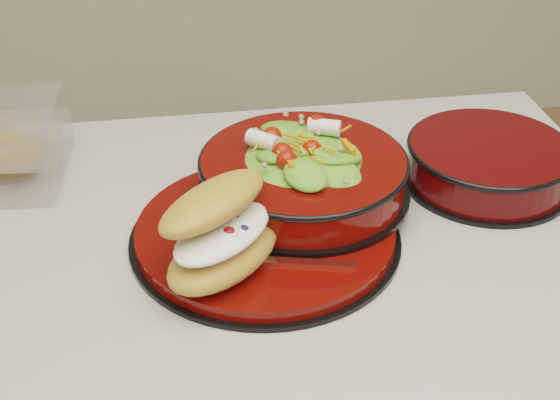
{
  "coord_description": "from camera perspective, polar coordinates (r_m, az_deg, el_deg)",
  "views": [
    {
      "loc": [
        0.07,
        -0.67,
        1.42
      ],
      "look_at": [
        0.19,
        0.06,
        0.94
      ],
      "focal_mm": 50.0,
      "sensor_mm": 36.0,
      "label": 1
    }
  ],
  "objects": [
    {
      "name": "salad_bowl",
      "position": [
        0.91,
        1.71,
        2.45
      ],
      "size": [
        0.25,
        0.25,
        0.1
      ],
      "rotation": [
        0.0,
        0.0,
        0.31
      ],
      "color": "black",
      "rests_on": "dinner_plate"
    },
    {
      "name": "dinner_plate",
      "position": [
        0.88,
        -1.03,
        -2.45
      ],
      "size": [
        0.31,
        0.31,
        0.02
      ],
      "rotation": [
        0.0,
        0.0,
        0.2
      ],
      "color": "black",
      "rests_on": "island_counter"
    },
    {
      "name": "croissant",
      "position": [
        0.79,
        -4.25,
        -2.34
      ],
      "size": [
        0.16,
        0.18,
        0.09
      ],
      "rotation": [
        0.0,
        0.0,
        0.79
      ],
      "color": "#BC8739",
      "rests_on": "dinner_plate"
    },
    {
      "name": "extra_bowl",
      "position": [
        1.01,
        14.99,
        2.74
      ],
      "size": [
        0.21,
        0.21,
        0.05
      ],
      "rotation": [
        0.0,
        0.0,
        -0.27
      ],
      "color": "black",
      "rests_on": "island_counter"
    },
    {
      "name": "fork",
      "position": [
        0.82,
        0.06,
        -4.51
      ],
      "size": [
        0.15,
        0.05,
        0.0
      ],
      "rotation": [
        0.0,
        0.0,
        1.33
      ],
      "color": "silver",
      "rests_on": "dinner_plate"
    }
  ]
}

